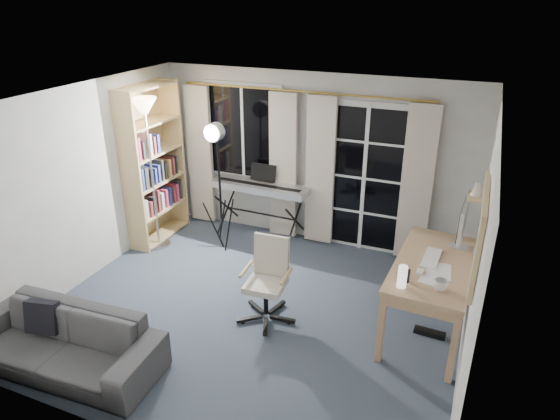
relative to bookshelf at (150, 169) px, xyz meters
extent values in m
cube|color=#343D4C|center=(2.13, -1.15, -1.07)|extent=(4.50, 4.00, 0.02)
cube|color=white|center=(1.08, 0.83, 0.44)|extent=(1.20, 0.06, 1.40)
cube|color=black|center=(1.08, 0.80, 0.44)|extent=(1.10, 0.02, 1.30)
cube|color=white|center=(1.08, 0.79, 0.44)|extent=(0.04, 0.03, 1.30)
cube|color=white|center=(2.88, 0.83, -0.04)|extent=(1.32, 0.06, 2.11)
cube|color=black|center=(2.58, 0.80, -0.04)|extent=(0.55, 0.02, 1.95)
cube|color=black|center=(3.18, 0.80, -0.04)|extent=(0.55, 0.02, 1.95)
cube|color=white|center=(2.88, 0.79, -0.04)|extent=(0.05, 0.04, 2.05)
cube|color=white|center=(2.88, 0.79, -0.51)|extent=(1.15, 0.03, 0.03)
cube|color=white|center=(2.88, 0.79, -0.01)|extent=(1.15, 0.03, 0.03)
cube|color=white|center=(2.88, 0.79, 0.49)|extent=(1.15, 0.03, 0.03)
cylinder|color=gold|center=(1.98, 0.75, 1.09)|extent=(3.50, 0.03, 0.03)
cube|color=beige|center=(0.38, 0.73, 0.02)|extent=(0.40, 0.07, 2.10)
cube|color=beige|center=(1.73, 0.73, 0.02)|extent=(0.40, 0.07, 2.10)
cube|color=beige|center=(2.28, 0.73, 0.02)|extent=(0.40, 0.07, 2.10)
cube|color=beige|center=(3.58, 0.73, 0.02)|extent=(0.40, 0.07, 2.10)
cube|color=tan|center=(0.03, -0.48, 0.06)|extent=(0.36, 0.04, 2.23)
cube|color=tan|center=(0.05, 0.52, 0.06)|extent=(0.36, 0.04, 2.23)
cube|color=tan|center=(-0.12, 0.02, 0.06)|extent=(0.05, 1.01, 2.23)
cube|color=tan|center=(0.04, 0.02, -1.03)|extent=(0.37, 1.01, 0.03)
cube|color=tan|center=(0.04, 0.02, -0.61)|extent=(0.37, 1.01, 0.03)
cube|color=tan|center=(0.04, 0.02, -0.19)|extent=(0.37, 1.01, 0.03)
cube|color=tan|center=(0.04, 0.02, 0.24)|extent=(0.37, 1.01, 0.03)
cube|color=tan|center=(0.04, 0.02, 0.66)|extent=(0.37, 1.01, 0.03)
cube|color=tan|center=(0.04, 0.02, 1.14)|extent=(0.37, 1.01, 0.03)
cube|color=silver|center=(0.06, -0.39, -0.46)|extent=(0.25, 0.07, 0.29)
cube|color=#973F41|center=(0.06, -0.28, -0.49)|extent=(0.25, 0.05, 0.23)
cube|color=#343434|center=(0.06, -0.19, -0.47)|extent=(0.25, 0.04, 0.26)
cube|color=#973F41|center=(0.06, -0.11, -0.43)|extent=(0.25, 0.04, 0.33)
cube|color=silver|center=(0.06, -0.02, -0.47)|extent=(0.25, 0.06, 0.26)
cube|color=#D33C62|center=(0.06, 0.08, -0.46)|extent=(0.25, 0.05, 0.27)
cube|color=#33439A|center=(0.06, 0.17, -0.46)|extent=(0.25, 0.06, 0.27)
cube|color=#973F41|center=(0.07, 0.26, -0.47)|extent=(0.25, 0.04, 0.26)
cube|color=#D33C62|center=(0.07, 0.34, -0.47)|extent=(0.25, 0.06, 0.27)
cube|color=#343434|center=(0.07, 0.45, -0.45)|extent=(0.25, 0.03, 0.29)
cube|color=#33439A|center=(0.06, -0.39, -0.02)|extent=(0.25, 0.04, 0.31)
cube|color=#343434|center=(0.06, -0.31, -0.02)|extent=(0.25, 0.07, 0.30)
cube|color=#343434|center=(0.06, -0.20, -0.05)|extent=(0.25, 0.04, 0.26)
cube|color=#33439A|center=(0.06, -0.12, -0.05)|extent=(0.25, 0.04, 0.24)
cube|color=#33439A|center=(0.06, -0.04, -0.04)|extent=(0.25, 0.04, 0.26)
cube|color=#343434|center=(0.06, 0.05, -0.02)|extent=(0.25, 0.04, 0.31)
cube|color=#343434|center=(0.06, 0.13, -0.05)|extent=(0.25, 0.05, 0.24)
cube|color=#DB9D52|center=(0.07, 0.22, -0.04)|extent=(0.25, 0.05, 0.26)
cube|color=#973F41|center=(0.07, 0.31, -0.04)|extent=(0.25, 0.04, 0.27)
cube|color=#343434|center=(0.07, 0.39, -0.04)|extent=(0.25, 0.04, 0.26)
cube|color=#D33C62|center=(0.06, -0.39, 0.41)|extent=(0.25, 0.04, 0.32)
cube|color=#343434|center=(0.06, -0.31, 0.37)|extent=(0.25, 0.04, 0.24)
cube|color=silver|center=(0.06, -0.23, 0.42)|extent=(0.25, 0.04, 0.33)
cube|color=silver|center=(0.06, -0.15, 0.40)|extent=(0.25, 0.04, 0.31)
cube|color=#973F41|center=(0.06, -0.07, 0.37)|extent=(0.25, 0.04, 0.25)
cube|color=#33439A|center=(0.06, 0.01, 0.38)|extent=(0.25, 0.05, 0.26)
cylinder|color=#B2B2B7|center=(0.20, -0.24, -1.04)|extent=(0.40, 0.40, 0.03)
cylinder|color=#B2B2B7|center=(0.20, -0.24, -0.05)|extent=(0.04, 0.04, 1.96)
cone|color=#FFE5B2|center=(0.20, -0.24, 0.95)|extent=(0.43, 0.43, 0.20)
cylinder|color=black|center=(0.90, 0.56, -0.68)|extent=(0.05, 0.69, 0.62)
cylinder|color=black|center=(0.90, 0.56, -0.68)|extent=(0.05, 0.69, 0.62)
cylinder|color=black|center=(2.00, 0.53, -0.68)|extent=(0.05, 0.69, 0.62)
cylinder|color=black|center=(2.00, 0.53, -0.68)|extent=(0.05, 0.69, 0.62)
cylinder|color=black|center=(1.45, 0.55, -0.68)|extent=(1.10, 0.06, 0.03)
cube|color=silver|center=(1.45, 0.55, -0.26)|extent=(1.43, 0.40, 0.10)
cube|color=white|center=(1.45, 0.46, -0.22)|extent=(1.32, 0.19, 0.02)
cube|color=black|center=(1.45, 0.51, -0.21)|extent=(1.27, 0.12, 0.01)
cube|color=black|center=(1.45, 0.66, -0.07)|extent=(0.39, 0.09, 0.24)
cylinder|color=black|center=(1.17, 0.10, -0.73)|extent=(0.05, 0.29, 0.74)
cylinder|color=black|center=(0.99, 0.22, -0.73)|extent=(0.24, 0.18, 0.74)
cylinder|color=black|center=(0.98, 0.01, -0.73)|extent=(0.26, 0.14, 0.74)
cylinder|color=black|center=(1.05, 0.11, -0.01)|extent=(0.03, 0.03, 1.27)
cylinder|color=silver|center=(1.04, 0.05, 0.62)|extent=(0.25, 0.15, 0.24)
cylinder|color=white|center=(1.03, -0.02, 0.62)|extent=(0.21, 0.04, 0.21)
cube|color=black|center=(2.53, -1.24, -1.02)|extent=(0.29, 0.06, 0.04)
cylinder|color=black|center=(2.60, -1.24, -1.04)|extent=(0.05, 0.05, 0.04)
cube|color=black|center=(2.38, -1.06, -1.02)|extent=(0.11, 0.29, 0.04)
cylinder|color=black|center=(2.40, -0.99, -1.04)|extent=(0.05, 0.05, 0.04)
cube|color=black|center=(2.17, -1.15, -1.02)|extent=(0.27, 0.19, 0.04)
cylinder|color=black|center=(2.11, -1.11, -1.04)|extent=(0.05, 0.05, 0.04)
cube|color=black|center=(2.18, -1.38, -1.02)|extent=(0.25, 0.22, 0.04)
cylinder|color=black|center=(2.13, -1.43, -1.04)|extent=(0.05, 0.05, 0.04)
cube|color=black|center=(2.41, -1.44, -1.02)|extent=(0.15, 0.28, 0.04)
cylinder|color=black|center=(2.43, -1.50, -1.04)|extent=(0.05, 0.05, 0.04)
cylinder|color=black|center=(2.33, -1.25, -0.81)|extent=(0.06, 0.06, 0.36)
cube|color=beige|center=(2.33, -1.25, -0.61)|extent=(0.44, 0.44, 0.07)
cube|color=beige|center=(2.32, -1.06, -0.35)|extent=(0.40, 0.14, 0.47)
cube|color=black|center=(2.32, -1.02, -0.33)|extent=(0.38, 0.11, 0.43)
cylinder|color=tan|center=(2.10, -1.25, -0.47)|extent=(0.06, 0.36, 0.04)
cylinder|color=tan|center=(2.56, -1.22, -0.47)|extent=(0.06, 0.36, 0.04)
cube|color=tan|center=(4.01, -0.75, -0.26)|extent=(0.84, 1.56, 0.04)
cube|color=tan|center=(4.01, -0.75, -0.34)|extent=(0.79, 1.52, 0.11)
cube|color=tan|center=(3.64, -1.45, -0.67)|extent=(0.07, 0.07, 0.77)
cube|color=tan|center=(4.31, -1.48, -0.67)|extent=(0.07, 0.07, 0.77)
cube|color=tan|center=(3.71, -0.01, -0.67)|extent=(0.07, 0.07, 0.77)
cube|color=tan|center=(4.38, -0.04, -0.67)|extent=(0.07, 0.07, 0.77)
cube|color=silver|center=(4.21, -0.30, -0.23)|extent=(0.20, 0.14, 0.02)
cube|color=silver|center=(4.21, -0.30, -0.09)|extent=(0.05, 0.03, 0.24)
cube|color=silver|center=(4.21, -0.30, 0.09)|extent=(0.07, 0.59, 0.37)
cube|color=black|center=(4.19, -0.30, 0.09)|extent=(0.04, 0.55, 0.33)
cube|color=white|center=(3.96, -0.68, -0.23)|extent=(0.18, 0.47, 0.02)
cube|color=white|center=(3.89, -1.00, -0.23)|extent=(0.07, 0.11, 0.02)
cube|color=white|center=(4.06, -0.90, -0.24)|extent=(0.27, 0.35, 0.01)
cube|color=white|center=(4.02, -1.12, -0.24)|extent=(0.25, 0.19, 0.00)
cube|color=black|center=(3.79, -1.22, -0.18)|extent=(0.06, 0.05, 0.13)
cylinder|color=white|center=(3.77, -1.33, -0.13)|extent=(0.09, 0.09, 0.22)
cube|color=black|center=(4.06, -0.85, -1.03)|extent=(0.33, 0.10, 0.05)
imported|color=silver|center=(4.11, -1.25, -0.17)|extent=(0.14, 0.11, 0.13)
cube|color=tan|center=(4.35, -1.50, 0.49)|extent=(0.04, 0.94, 0.74)
cube|color=white|center=(4.33, -1.50, 0.49)|extent=(0.01, 0.84, 0.64)
cube|color=tan|center=(4.36, -0.60, 0.54)|extent=(0.03, 0.42, 0.32)
cube|color=#54A977|center=(4.34, -0.60, 0.54)|extent=(0.00, 0.36, 0.26)
cube|color=tan|center=(4.29, -0.10, 0.29)|extent=(0.16, 0.30, 0.02)
cone|color=beige|center=(4.29, -0.10, 0.38)|extent=(0.12, 0.12, 0.15)
imported|color=#333336|center=(0.83, -2.70, -0.68)|extent=(1.97, 0.66, 0.76)
cube|color=black|center=(0.55, -2.62, -0.61)|extent=(0.36, 0.24, 0.34)
camera|label=1|loc=(4.24, -5.45, 2.33)|focal=32.00mm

